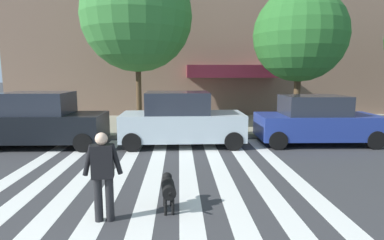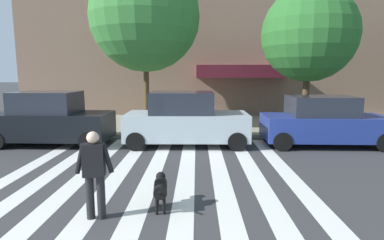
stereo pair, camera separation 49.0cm
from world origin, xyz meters
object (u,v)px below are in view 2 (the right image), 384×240
object	(u,v)px
street_tree_nearest	(145,17)
street_tree_middle	(309,35)
parked_car_third_in_line	(186,120)
parked_car_behind_first	(51,120)
dog_on_leash	(160,187)
pedestrian_dog_walker	(94,170)
parked_car_fourth_in_line	(324,122)

from	to	relation	value
street_tree_nearest	street_tree_middle	distance (m)	7.21
parked_car_third_in_line	street_tree_middle	size ratio (longest dim) A/B	0.73
parked_car_behind_first	dog_on_leash	distance (m)	7.25
pedestrian_dog_walker	street_tree_middle	bearing A→B (deg)	51.26
parked_car_behind_first	parked_car_fourth_in_line	bearing A→B (deg)	-0.00
street_tree_nearest	dog_on_leash	xyz separation A→B (m)	(1.64, -8.69, -4.73)
parked_car_fourth_in_line	street_tree_middle	xyz separation A→B (m)	(0.09, 2.29, 3.39)
street_tree_nearest	parked_car_third_in_line	bearing A→B (deg)	-58.72
street_tree_nearest	street_tree_middle	world-z (taller)	street_tree_nearest
street_tree_nearest	street_tree_middle	bearing A→B (deg)	-7.24
dog_on_leash	street_tree_middle	bearing A→B (deg)	54.98
street_tree_nearest	parked_car_behind_first	bearing A→B (deg)	-133.83
street_tree_nearest	dog_on_leash	distance (m)	10.03
parked_car_behind_first	pedestrian_dog_walker	xyz separation A→B (m)	(3.55, -5.94, -0.01)
parked_car_behind_first	parked_car_third_in_line	bearing A→B (deg)	-0.02
parked_car_third_in_line	dog_on_leash	bearing A→B (deg)	-93.15
parked_car_behind_first	parked_car_fourth_in_line	size ratio (longest dim) A/B	0.96
parked_car_behind_first	dog_on_leash	xyz separation A→B (m)	(4.70, -5.50, -0.50)
parked_car_fourth_in_line	pedestrian_dog_walker	bearing A→B (deg)	-137.63
parked_car_fourth_in_line	street_tree_middle	bearing A→B (deg)	87.76
parked_car_behind_first	parked_car_third_in_line	distance (m)	5.00
parked_car_third_in_line	pedestrian_dog_walker	bearing A→B (deg)	-103.69
parked_car_behind_first	street_tree_nearest	xyz separation A→B (m)	(3.06, 3.19, 4.23)
street_tree_middle	parked_car_fourth_in_line	bearing A→B (deg)	-92.24
dog_on_leash	parked_car_behind_first	bearing A→B (deg)	130.48
parked_car_fourth_in_line	street_tree_middle	size ratio (longest dim) A/B	0.73
parked_car_third_in_line	street_tree_nearest	xyz separation A→B (m)	(-1.94, 3.19, 4.23)
pedestrian_dog_walker	dog_on_leash	size ratio (longest dim) A/B	1.65
parked_car_behind_first	parked_car_third_in_line	size ratio (longest dim) A/B	0.96
parked_car_behind_first	parked_car_fourth_in_line	distance (m)	10.07
parked_car_behind_first	street_tree_middle	xyz separation A→B (m)	(10.15, 2.29, 3.33)
parked_car_fourth_in_line	street_tree_nearest	distance (m)	8.81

